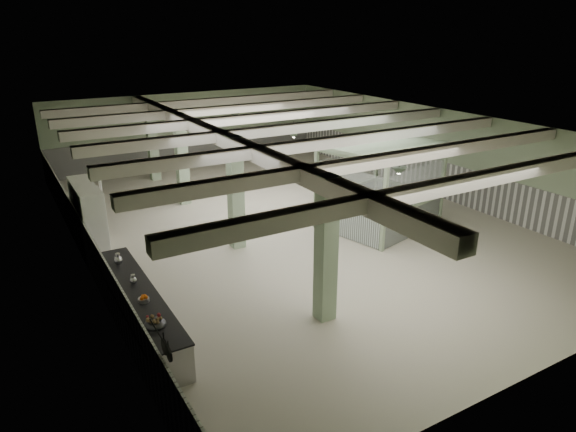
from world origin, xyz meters
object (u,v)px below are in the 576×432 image
prep_counter (136,308)px  guard_booth (381,172)px  filing_cabinet (428,202)px  walkin_cooler (89,219)px

prep_counter → guard_booth: 9.52m
guard_booth → filing_cabinet: 2.35m
prep_counter → filing_cabinet: (11.04, 1.72, 0.24)m
walkin_cooler → guard_booth: 9.62m
prep_counter → guard_booth: bearing=13.7°
prep_counter → guard_booth: size_ratio=1.25×
prep_counter → guard_booth: guard_booth is taller
walkin_cooler → filing_cabinet: 11.57m
prep_counter → filing_cabinet: bearing=8.9°
prep_counter → filing_cabinet: 11.17m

